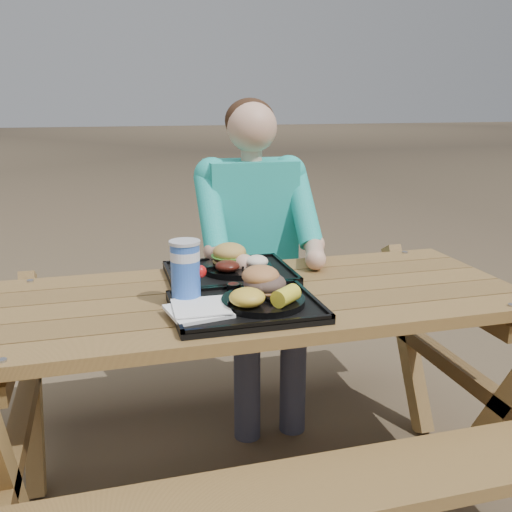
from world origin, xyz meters
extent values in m
plane|color=#999999|center=(0.00, 0.00, 0.00)|extent=(60.00, 60.00, 0.00)
cube|color=black|center=(-0.08, -0.16, 0.76)|extent=(0.45, 0.35, 0.02)
cube|color=black|center=(-0.05, 0.20, 0.76)|extent=(0.45, 0.35, 0.02)
cylinder|color=black|center=(-0.02, -0.16, 0.78)|extent=(0.26, 0.26, 0.02)
cylinder|color=black|center=(-0.02, 0.21, 0.78)|extent=(0.26, 0.26, 0.02)
cube|color=white|center=(-0.23, -0.18, 0.78)|extent=(0.20, 0.20, 0.02)
cylinder|color=blue|center=(-0.25, -0.07, 0.86)|extent=(0.09, 0.09, 0.18)
cylinder|color=#310605|center=(-0.08, -0.02, 0.78)|extent=(0.05, 0.05, 0.03)
cylinder|color=gold|center=(-0.02, -0.02, 0.78)|extent=(0.04, 0.04, 0.03)
ellipsoid|color=yellow|center=(-0.09, -0.22, 0.82)|extent=(0.11, 0.11, 0.05)
cube|color=black|center=(-0.23, 0.21, 0.77)|extent=(0.07, 0.17, 0.01)
ellipsoid|color=#49160E|center=(-0.07, 0.14, 0.81)|extent=(0.09, 0.09, 0.04)
ellipsoid|color=white|center=(0.05, 0.16, 0.81)|extent=(0.08, 0.08, 0.05)
camera|label=1|loc=(-0.48, -1.76, 1.38)|focal=40.00mm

